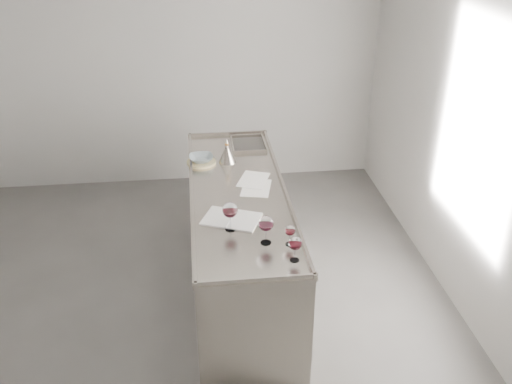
{
  "coord_description": "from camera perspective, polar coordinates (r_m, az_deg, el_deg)",
  "views": [
    {
      "loc": [
        0.18,
        -3.68,
        3.04
      ],
      "look_at": [
        0.62,
        0.12,
        1.02
      ],
      "focal_mm": 40.0,
      "sensor_mm": 36.0,
      "label": 1
    }
  ],
  "objects": [
    {
      "name": "wine_funnel",
      "position": [
        4.99,
        -2.9,
        3.72
      ],
      "size": [
        0.15,
        0.15,
        0.22
      ],
      "rotation": [
        0.0,
        0.0,
        -0.42
      ],
      "color": "gray",
      "rests_on": "counter"
    },
    {
      "name": "wine_glass_left",
      "position": [
        3.94,
        -2.61,
        -1.88
      ],
      "size": [
        0.11,
        0.11,
        0.21
      ],
      "rotation": [
        0.0,
        0.0,
        0.33
      ],
      "color": "white",
      "rests_on": "counter"
    },
    {
      "name": "loose_paper_top",
      "position": [
        4.57,
        0.01,
        0.42
      ],
      "size": [
        0.29,
        0.36,
        0.0
      ],
      "primitive_type": "cube",
      "rotation": [
        0.0,
        0.0,
        -0.23
      ],
      "color": "white",
      "rests_on": "counter"
    },
    {
      "name": "ceramic_bowl",
      "position": [
        4.99,
        -5.5,
        3.36
      ],
      "size": [
        0.22,
        0.22,
        0.05
      ],
      "primitive_type": "imported",
      "rotation": [
        0.0,
        0.0,
        0.05
      ],
      "color": "#8A9AA1",
      "rests_on": "trivet"
    },
    {
      "name": "wine_glass_middle",
      "position": [
        3.79,
        1.01,
        -3.23
      ],
      "size": [
        0.1,
        0.1,
        0.21
      ],
      "rotation": [
        0.0,
        0.0,
        -0.15
      ],
      "color": "white",
      "rests_on": "counter"
    },
    {
      "name": "wine_glass_small",
      "position": [
        3.81,
        3.43,
        -3.93
      ],
      "size": [
        0.07,
        0.07,
        0.15
      ],
      "rotation": [
        0.0,
        0.0,
        0.25
      ],
      "color": "white",
      "rests_on": "counter"
    },
    {
      "name": "loose_paper_under",
      "position": [
        4.69,
        -0.26,
        1.24
      ],
      "size": [
        0.31,
        0.37,
        0.0
      ],
      "primitive_type": "cube",
      "rotation": [
        0.0,
        0.0,
        -0.37
      ],
      "color": "white",
      "rests_on": "counter"
    },
    {
      "name": "wine_glass_right",
      "position": [
        3.64,
        3.94,
        -5.2
      ],
      "size": [
        0.09,
        0.09,
        0.18
      ],
      "rotation": [
        0.0,
        0.0,
        0.03
      ],
      "color": "white",
      "rests_on": "counter"
    },
    {
      "name": "counter",
      "position": [
        4.75,
        -1.68,
        -4.93
      ],
      "size": [
        0.77,
        2.42,
        0.97
      ],
      "color": "#9D958D",
      "rests_on": "ground"
    },
    {
      "name": "room_shell",
      "position": [
        4.04,
        -8.58,
        3.49
      ],
      "size": [
        4.54,
        5.04,
        2.84
      ],
      "color": "#4D4B48",
      "rests_on": "ground"
    },
    {
      "name": "notebook",
      "position": [
        4.13,
        -2.48,
        -2.7
      ],
      "size": [
        0.47,
        0.41,
        0.02
      ],
      "rotation": [
        0.0,
        0.0,
        -0.4
      ],
      "color": "white",
      "rests_on": "counter"
    },
    {
      "name": "trivet",
      "position": [
        5.01,
        -5.48,
        2.99
      ],
      "size": [
        0.27,
        0.27,
        0.02
      ],
      "primitive_type": "cylinder",
      "rotation": [
        0.0,
        0.0,
        0.08
      ],
      "color": "tan",
      "rests_on": "counter"
    }
  ]
}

